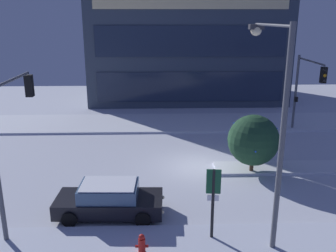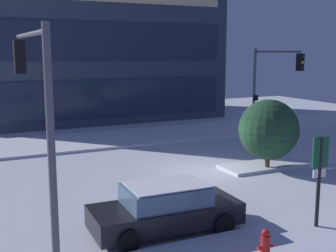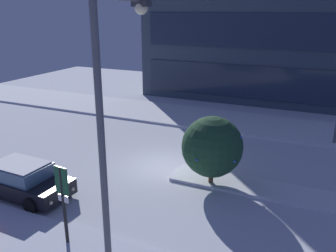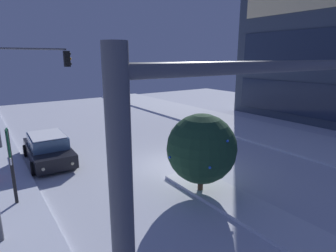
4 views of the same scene
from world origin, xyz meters
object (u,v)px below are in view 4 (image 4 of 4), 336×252
at_px(traffic_light_corner_near_right, 263,197).
at_px(decorated_tree_median, 201,148).
at_px(car_near, 48,148).
at_px(traffic_light_corner_near_left, 26,76).
at_px(street_lamp_arched, 10,60).
at_px(parking_info_sign, 11,158).

bearing_deg(traffic_light_corner_near_right, decorated_tree_median, 53.30).
relative_size(car_near, traffic_light_corner_near_left, 0.78).
relative_size(street_lamp_arched, parking_info_sign, 2.77).
bearing_deg(parking_info_sign, car_near, 70.03).
height_order(car_near, traffic_light_corner_near_left, traffic_light_corner_near_left).
distance_m(traffic_light_corner_near_left, decorated_tree_median, 12.15).
bearing_deg(traffic_light_corner_near_right, traffic_light_corner_near_left, 89.59).
xyz_separation_m(street_lamp_arched, parking_info_sign, (-2.08, -0.18, -3.44)).
relative_size(traffic_light_corner_near_left, decorated_tree_median, 1.85).
distance_m(traffic_light_corner_near_right, street_lamp_arched, 7.44).
xyz_separation_m(traffic_light_corner_near_left, parking_info_sign, (7.94, -1.95, -2.39)).
bearing_deg(street_lamp_arched, traffic_light_corner_near_right, -83.44).
bearing_deg(parking_info_sign, traffic_light_corner_near_left, 82.30).
height_order(traffic_light_corner_near_left, parking_info_sign, traffic_light_corner_near_left).
xyz_separation_m(car_near, traffic_light_corner_near_left, (-3.75, -0.10, 3.59)).
bearing_deg(traffic_light_corner_near_right, parking_info_sign, 101.28).
bearing_deg(decorated_tree_median, street_lamp_arched, -99.72).
distance_m(traffic_light_corner_near_left, traffic_light_corner_near_right, 17.14).
xyz_separation_m(parking_info_sign, decorated_tree_median, (3.14, 6.34, 0.01)).
bearing_deg(decorated_tree_median, parking_info_sign, -116.33).
relative_size(car_near, parking_info_sign, 1.60).
xyz_separation_m(traffic_light_corner_near_right, parking_info_sign, (-9.19, -1.83, -1.98)).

